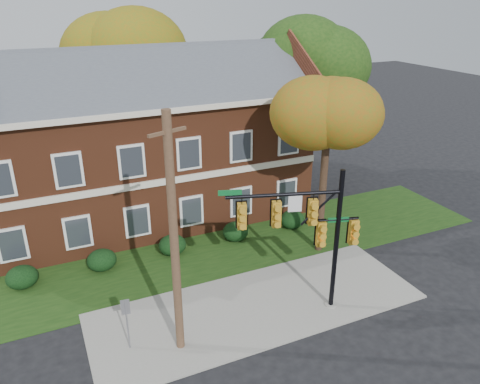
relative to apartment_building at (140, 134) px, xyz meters
name	(u,v)px	position (x,y,z in m)	size (l,w,h in m)	color
ground	(269,320)	(2.00, -11.95, -4.99)	(120.00, 120.00, 0.00)	black
sidewalk	(258,306)	(2.00, -10.95, -4.95)	(14.00, 5.00, 0.08)	gray
grass_strip	(214,252)	(2.00, -5.95, -4.97)	(30.00, 6.00, 0.04)	#193811
apartment_building	(140,134)	(0.00, 0.00, 0.00)	(18.80, 8.80, 9.74)	brown
hedge_far_left	(22,277)	(-7.00, -5.25, -4.46)	(1.40, 1.26, 1.05)	black
hedge_left	(102,260)	(-3.50, -5.25, -4.46)	(1.40, 1.26, 1.05)	black
hedge_center	(172,245)	(0.00, -5.25, -4.46)	(1.40, 1.26, 1.05)	black
hedge_right	(235,232)	(3.50, -5.25, -4.46)	(1.40, 1.26, 1.05)	black
hedge_far_right	(292,219)	(7.00, -5.25, -4.46)	(1.40, 1.26, 1.05)	black
tree_near_right	(333,124)	(7.22, -8.09, 1.68)	(4.50, 4.25, 8.58)	black
tree_right_rear	(307,63)	(11.31, 0.86, 3.13)	(6.30, 5.95, 10.62)	black
tree_far_rear	(128,48)	(1.34, 7.84, 3.86)	(6.84, 6.46, 11.52)	black
traffic_signal	(310,228)	(3.74, -11.91, -1.14)	(5.35, 1.77, 6.20)	gray
utility_pole	(174,240)	(-1.75, -11.96, -0.39)	(1.36, 0.58, 9.06)	#503825
sign_post	(126,316)	(-3.50, -11.26, -3.49)	(0.32, 0.07, 2.21)	slate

